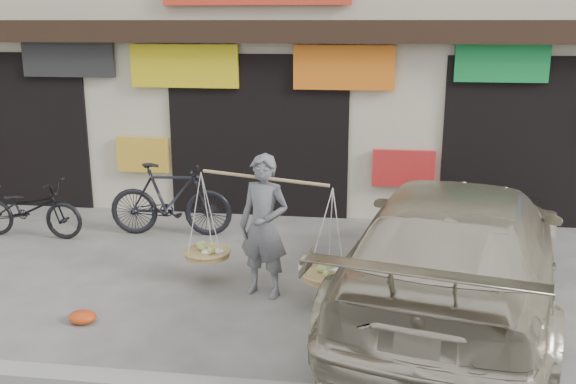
# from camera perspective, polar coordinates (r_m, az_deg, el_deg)

# --- Properties ---
(ground) EXTENTS (70.00, 70.00, 0.00)m
(ground) POSITION_cam_1_polar(r_m,az_deg,el_deg) (7.83, -7.31, -9.35)
(ground) COLOR slate
(ground) RESTS_ON ground
(shophouse_block) EXTENTS (14.00, 6.32, 7.00)m
(shophouse_block) POSITION_cam_1_polar(r_m,az_deg,el_deg) (13.43, -0.39, 15.96)
(shophouse_block) COLOR beige
(shophouse_block) RESTS_ON ground
(street_vendor) EXTENTS (2.11, 1.07, 1.73)m
(street_vendor) POSITION_cam_1_polar(r_m,az_deg,el_deg) (7.60, -2.14, -3.52)
(street_vendor) COLOR slate
(street_vendor) RESTS_ON ground
(bike_0) EXTENTS (1.72, 0.63, 0.90)m
(bike_0) POSITION_cam_1_polar(r_m,az_deg,el_deg) (10.52, -22.03, -1.38)
(bike_0) COLOR black
(bike_0) RESTS_ON ground
(bike_1) EXTENTS (1.92, 0.67, 1.13)m
(bike_1) POSITION_cam_1_polar(r_m,az_deg,el_deg) (9.97, -10.39, -0.66)
(bike_1) COLOR black
(bike_1) RESTS_ON ground
(suv) EXTENTS (3.28, 5.63, 1.53)m
(suv) POSITION_cam_1_polar(r_m,az_deg,el_deg) (7.35, 14.76, -4.97)
(suv) COLOR beige
(suv) RESTS_ON ground
(red_bag) EXTENTS (0.31, 0.25, 0.14)m
(red_bag) POSITION_cam_1_polar(r_m,az_deg,el_deg) (7.50, -17.80, -10.54)
(red_bag) COLOR red
(red_bag) RESTS_ON ground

